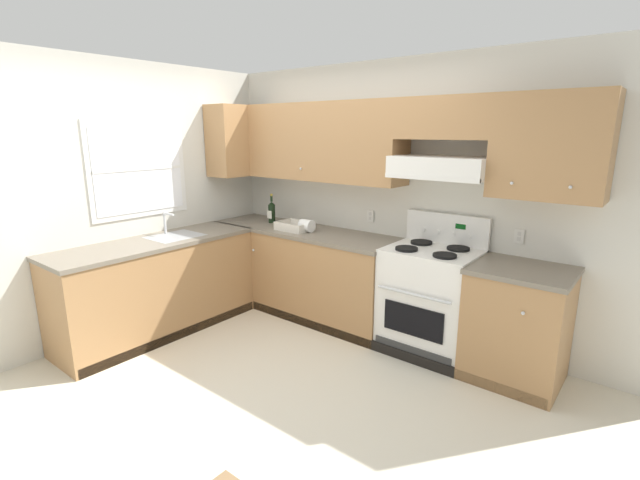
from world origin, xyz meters
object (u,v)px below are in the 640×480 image
stove (429,300)px  wine_bottle (272,211)px  bowl (295,227)px  paper_towel_roll (307,226)px

stove → wine_bottle: 2.02m
stove → bowl: 1.56m
stove → paper_towel_roll: bearing=-176.7°
paper_towel_roll → wine_bottle: bearing=169.0°
wine_bottle → bowl: size_ratio=0.92×
wine_bottle → bowl: bearing=-15.6°
stove → bowl: bearing=-176.8°
stove → wine_bottle: bearing=178.8°
bowl → paper_towel_roll: (0.16, 0.01, 0.04)m
wine_bottle → stove: bearing=-1.2°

